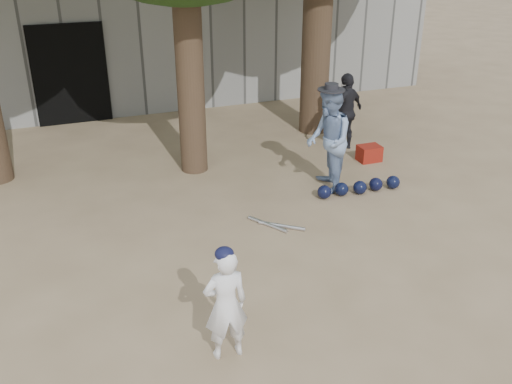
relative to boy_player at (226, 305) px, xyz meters
name	(u,v)px	position (x,y,z in m)	size (l,w,h in m)	color
ground	(239,305)	(0.40, 0.76, -0.63)	(70.00, 70.00, 0.00)	#937C5E
boy_player	(226,305)	(0.00, 0.00, 0.00)	(0.46, 0.30, 1.27)	white
spectator_blue	(328,141)	(2.86, 3.31, 0.25)	(0.86, 0.67, 1.77)	#7C96C0
spectator_dark	(346,112)	(4.09, 4.92, 0.14)	(0.90, 0.38, 1.54)	black
red_bag	(369,153)	(4.23, 4.19, -0.48)	(0.42, 0.32, 0.30)	maroon
back_building	(108,34)	(0.40, 11.10, 0.87)	(16.00, 5.24, 3.00)	gray
helmet_row	(359,187)	(3.31, 2.98, -0.52)	(1.51, 0.30, 0.23)	black
bat_pile	(275,225)	(1.54, 2.40, -0.61)	(0.69, 0.69, 0.06)	#BBBAC2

